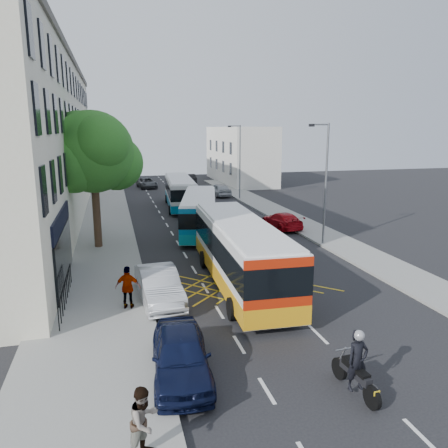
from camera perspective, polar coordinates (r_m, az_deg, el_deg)
ground at (r=17.82m, az=12.19°, el=-13.93°), size 120.00×120.00×0.00m
pavement_left at (r=30.21m, az=-16.03°, el=-2.94°), size 5.00×70.00×0.15m
pavement_right at (r=33.68m, az=12.28°, el=-1.17°), size 3.00×70.00×0.15m
terrace_main at (r=39.23m, az=-24.49°, el=9.77°), size 8.30×45.00×13.50m
terrace_far at (r=69.54m, az=-20.17°, el=9.35°), size 8.00×20.00×10.00m
building_right at (r=64.96m, az=2.05°, el=9.04°), size 6.00×18.00×8.00m
street_tree at (r=29.20m, az=-16.78°, el=8.89°), size 6.30×5.70×8.80m
lamp_near at (r=29.69m, az=13.01°, el=5.90°), size 1.45×0.15×8.00m
lamp_far at (r=48.25m, az=1.98°, el=8.60°), size 1.45×0.15×8.00m
railings at (r=20.85m, az=-20.02°, el=-8.28°), size 0.08×5.60×1.14m
bus_near at (r=21.93m, az=2.13°, el=-3.68°), size 3.29×11.89×3.32m
bus_mid at (r=33.24m, az=-3.24°, el=1.50°), size 4.69×10.68×2.92m
bus_far at (r=43.94m, az=-5.77°, el=4.19°), size 3.27×10.82×3.00m
motorbike at (r=14.17m, az=16.94°, el=-17.10°), size 0.74×2.32×2.06m
parked_car_blue at (r=14.56m, az=-5.66°, el=-16.65°), size 2.18×4.63×1.53m
parked_car_silver at (r=20.34m, az=-8.49°, el=-7.96°), size 1.99×4.89×1.58m
red_hatchback at (r=34.96m, az=7.56°, el=0.47°), size 2.37×4.66×1.30m
distant_car_grey at (r=59.48m, az=-10.03°, el=5.31°), size 2.73×4.95×1.31m
distant_car_silver at (r=51.27m, az=-0.58°, el=4.50°), size 2.13×4.57×1.52m
distant_car_dark at (r=63.50m, az=-4.59°, el=5.93°), size 1.62×4.23×1.38m
pedestrian_near at (r=11.46m, az=-10.39°, el=-24.07°), size 1.10×1.09×1.79m
pedestrian_far at (r=19.50m, az=-12.43°, el=-8.08°), size 1.19×0.73×1.88m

